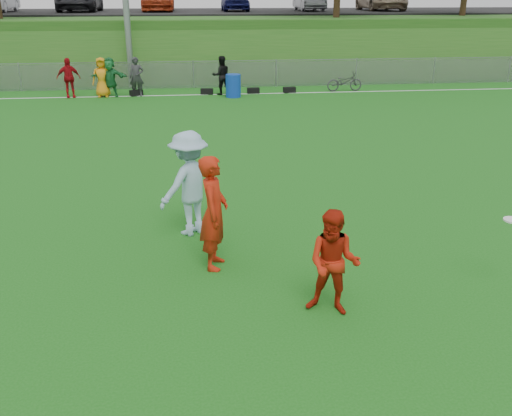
{
  "coord_description": "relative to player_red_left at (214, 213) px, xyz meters",
  "views": [
    {
      "loc": [
        -0.22,
        -7.89,
        4.42
      ],
      "look_at": [
        0.75,
        0.5,
        1.18
      ],
      "focal_mm": 40.0,
      "sensor_mm": 36.0,
      "label": 1
    }
  ],
  "objects": [
    {
      "name": "ground",
      "position": [
        -0.09,
        -0.89,
        -0.97
      ],
      "size": [
        120.0,
        120.0,
        0.0
      ],
      "primitive_type": "plane",
      "color": "#175C13",
      "rests_on": "ground"
    },
    {
      "name": "sideline_far",
      "position": [
        -0.09,
        17.11,
        -0.97
      ],
      "size": [
        60.0,
        0.1,
        0.01
      ],
      "primitive_type": "cube",
      "color": "white",
      "rests_on": "ground"
    },
    {
      "name": "fence",
      "position": [
        -0.09,
        19.11,
        -0.33
      ],
      "size": [
        58.0,
        0.06,
        1.3
      ],
      "color": "gray",
      "rests_on": "ground"
    },
    {
      "name": "berm",
      "position": [
        -0.09,
        30.11,
        0.53
      ],
      "size": [
        120.0,
        18.0,
        3.0
      ],
      "primitive_type": "cube",
      "color": "#215818",
      "rests_on": "ground"
    },
    {
      "name": "parking_lot",
      "position": [
        -0.09,
        32.11,
        2.08
      ],
      "size": [
        120.0,
        12.0,
        0.1
      ],
      "primitive_type": "cube",
      "color": "black",
      "rests_on": "berm"
    },
    {
      "name": "car_row",
      "position": [
        -1.26,
        31.11,
        2.85
      ],
      "size": [
        32.04,
        5.18,
        1.44
      ],
      "color": "white",
      "rests_on": "parking_lot"
    },
    {
      "name": "spectator_row",
      "position": [
        -2.93,
        17.11,
        -0.13
      ],
      "size": [
        7.63,
        0.76,
        1.69
      ],
      "color": "#A90B13",
      "rests_on": "ground"
    },
    {
      "name": "gear_bags",
      "position": [
        1.15,
        17.21,
        -0.84
      ],
      "size": [
        7.52,
        0.52,
        0.26
      ],
      "color": "black",
      "rests_on": "ground"
    },
    {
      "name": "player_red_left",
      "position": [
        0.0,
        0.0,
        0.0
      ],
      "size": [
        0.6,
        0.79,
        1.95
      ],
      "primitive_type": "imported",
      "rotation": [
        0.0,
        0.0,
        1.37
      ],
      "color": "#B6200C",
      "rests_on": "ground"
    },
    {
      "name": "player_red_center",
      "position": [
        1.62,
        -1.69,
        -0.18
      ],
      "size": [
        0.95,
        0.86,
        1.58
      ],
      "primitive_type": "imported",
      "rotation": [
        0.0,
        0.0,
        -0.42
      ],
      "color": "#B41F0C",
      "rests_on": "ground"
    },
    {
      "name": "player_blue",
      "position": [
        -0.39,
        1.48,
        0.03
      ],
      "size": [
        1.48,
        1.39,
        2.01
      ],
      "primitive_type": "imported",
      "rotation": [
        0.0,
        0.0,
        3.81
      ],
      "color": "#9BBFD7",
      "rests_on": "ground"
    },
    {
      "name": "recycling_bin",
      "position": [
        1.6,
        16.38,
        -0.48
      ],
      "size": [
        0.73,
        0.73,
        0.99
      ],
      "primitive_type": "cylinder",
      "rotation": [
        0.0,
        0.0,
        0.11
      ],
      "color": "#1038AD",
      "rests_on": "ground"
    },
    {
      "name": "bicycle",
      "position": [
        6.86,
        17.35,
        -0.54
      ],
      "size": [
        1.68,
        0.65,
        0.87
      ],
      "primitive_type": "imported",
      "rotation": [
        0.0,
        0.0,
        1.61
      ],
      "color": "#2C2C2F",
      "rests_on": "ground"
    }
  ]
}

